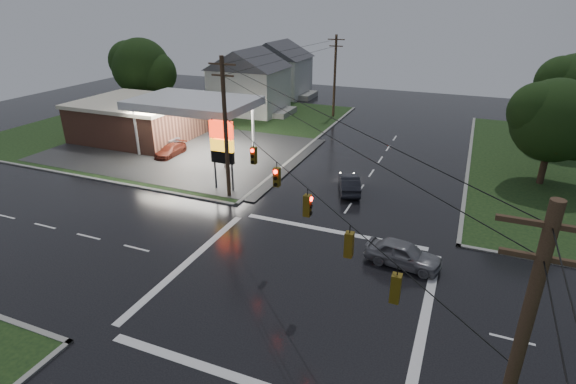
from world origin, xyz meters
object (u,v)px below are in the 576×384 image
at_px(utility_pole_n, 335,75).
at_px(tree_nw_behind, 142,68).
at_px(car_pump, 171,150).
at_px(utility_pole_nw, 225,127).
at_px(car_north, 349,183).
at_px(house_near, 249,80).
at_px(tree_ne_near, 556,121).
at_px(gas_station, 145,118).
at_px(car_crossing, 403,254).
at_px(pylon_sign, 222,144).
at_px(house_far, 278,68).

distance_m(utility_pole_n, tree_nw_behind, 25.63).
bearing_deg(car_pump, utility_pole_n, 64.45).
relative_size(utility_pole_nw, car_north, 2.48).
relative_size(house_near, tree_ne_near, 1.23).
relative_size(gas_station, car_crossing, 5.80).
relative_size(tree_nw_behind, car_crossing, 2.21).
height_order(utility_pole_nw, car_crossing, utility_pole_nw).
height_order(pylon_sign, car_crossing, pylon_sign).
bearing_deg(house_near, tree_ne_near, -21.76).
bearing_deg(house_far, car_pump, -86.35).
distance_m(pylon_sign, house_near, 27.56).
distance_m(tree_ne_near, car_north, 17.56).
distance_m(tree_nw_behind, car_north, 37.05).
height_order(gas_station, car_north, gas_station).
bearing_deg(house_far, pylon_sign, -73.02).
xyz_separation_m(car_north, car_pump, (-19.11, 1.94, -0.14)).
distance_m(tree_ne_near, car_crossing, 20.24).
relative_size(gas_station, house_far, 2.37).
bearing_deg(tree_ne_near, tree_nw_behind, 170.53).
bearing_deg(car_crossing, utility_pole_nw, 78.94).
bearing_deg(tree_nw_behind, utility_pole_nw, -40.10).
bearing_deg(house_far, utility_pole_nw, -72.08).
bearing_deg(gas_station, house_far, 82.50).
distance_m(utility_pole_nw, utility_pole_n, 28.50).
xyz_separation_m(utility_pole_n, tree_ne_near, (23.64, -16.01, 0.09)).
relative_size(pylon_sign, house_near, 0.54).
relative_size(house_near, car_crossing, 2.45).
relative_size(tree_nw_behind, tree_ne_near, 1.11).
distance_m(utility_pole_nw, tree_ne_near, 26.74).
relative_size(pylon_sign, car_pump, 1.48).
height_order(gas_station, car_pump, gas_station).
xyz_separation_m(gas_station, utility_pole_nw, (16.18, -10.20, 3.17)).
xyz_separation_m(gas_station, car_north, (24.88, -5.56, -1.82)).
xyz_separation_m(pylon_sign, tree_nw_behind, (-23.34, 19.49, 2.17)).
bearing_deg(tree_nw_behind, house_far, 56.56).
relative_size(utility_pole_n, car_pump, 2.58).
bearing_deg(tree_ne_near, car_pump, -170.14).
relative_size(pylon_sign, utility_pole_nw, 0.55).
height_order(gas_station, tree_ne_near, tree_ne_near).
height_order(car_north, car_crossing, car_crossing).
distance_m(house_near, tree_nw_behind, 14.33).
xyz_separation_m(house_far, car_north, (21.15, -33.86, -3.67)).
xyz_separation_m(utility_pole_n, house_far, (-12.45, 10.00, -1.06)).
xyz_separation_m(gas_station, car_crossing, (30.80, -15.18, -1.78)).
bearing_deg(tree_nw_behind, car_north, -25.64).
relative_size(tree_nw_behind, car_north, 2.25).
relative_size(house_near, tree_nw_behind, 1.10).
xyz_separation_m(pylon_sign, house_far, (-11.45, 37.50, 0.39)).
xyz_separation_m(gas_station, tree_nw_behind, (-8.17, 10.29, 3.63)).
xyz_separation_m(pylon_sign, house_near, (-10.45, 25.50, 0.39)).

